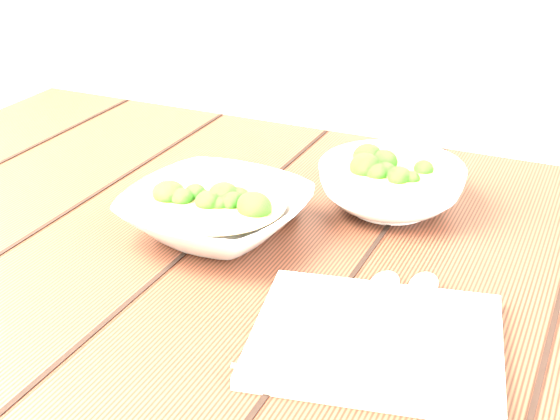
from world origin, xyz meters
name	(u,v)px	position (x,y,z in m)	size (l,w,h in m)	color
table	(229,313)	(0.00, 0.00, 0.63)	(1.20, 0.80, 0.75)	#3B1A10
soup_bowl_front	(216,212)	(-0.01, 0.00, 0.78)	(0.24, 0.24, 0.06)	silver
soup_bowl_back	(391,185)	(0.16, 0.16, 0.78)	(0.25, 0.25, 0.07)	silver
trivet	(257,203)	(0.01, 0.07, 0.76)	(0.12, 0.12, 0.03)	black
napkin	(376,339)	(0.25, -0.15, 0.76)	(0.24, 0.20, 0.01)	beige
spoon_left	(375,302)	(0.23, -0.10, 0.77)	(0.03, 0.20, 0.01)	#A29E8F
spoon_right	(416,303)	(0.27, -0.08, 0.77)	(0.04, 0.20, 0.01)	#A29E8F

